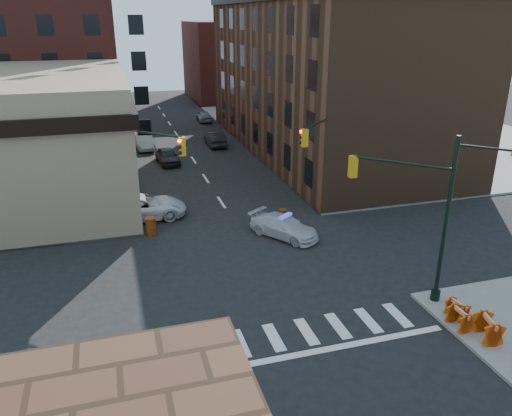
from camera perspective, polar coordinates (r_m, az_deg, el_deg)
ground at (r=28.00m, az=0.58°, el=-6.25°), size 140.00×140.00×0.00m
sidewalk_ne at (r=65.39m, az=11.67°, el=9.43°), size 34.00×54.50×0.15m
commercial_row_ne at (r=50.86m, az=7.43°, el=14.34°), size 14.00×34.00×14.00m
filler_nw at (r=86.33m, az=-23.20°, el=16.31°), size 20.00×18.00×16.00m
filler_ne at (r=84.77m, az=-1.93°, el=16.49°), size 16.00×16.00×12.00m
signal_pole_se at (r=24.07m, az=18.50°, el=-0.09°), size 5.40×5.27×8.00m
signal_pole_nw at (r=30.36m, az=-13.07°, el=4.24°), size 3.58×3.67×8.00m
signal_pole_ne at (r=33.07m, az=7.62°, el=5.98°), size 3.67×3.58×8.00m
tree_ne_near at (r=52.76m, az=0.11°, el=10.90°), size 3.00×3.00×4.85m
tree_ne_far at (r=60.36m, az=-2.10°, el=12.19°), size 3.00×3.00×4.85m
police_car at (r=30.96m, az=3.22°, el=-2.14°), size 4.13×4.82×1.33m
pickup at (r=34.48m, az=-12.89°, el=0.11°), size 5.93×2.78×1.64m
parked_car_wnear at (r=47.11m, az=-10.09°, el=5.86°), size 2.16×4.38×1.44m
parked_car_wfar at (r=53.08m, az=-12.73°, el=7.47°), size 2.10×4.94×1.58m
parked_car_wdeep at (r=67.73m, az=-14.76°, el=10.14°), size 2.29×5.15×1.47m
parked_car_enear at (r=53.20m, az=-4.72°, el=7.91°), size 1.65×4.64×1.53m
parked_car_efar at (r=66.02m, az=-5.96°, el=10.41°), size 1.79×4.16×1.40m
pedestrian_a at (r=32.16m, az=-20.56°, el=-1.83°), size 0.80×0.71×1.84m
pedestrian_b at (r=32.10m, az=-18.78°, el=-1.75°), size 0.90×0.74×1.72m
pedestrian_c at (r=33.24m, az=-22.40°, el=-1.53°), size 0.94×0.99×1.65m
barrel_road at (r=33.15m, az=3.04°, el=-0.90°), size 0.65×0.65×0.91m
barrel_bank at (r=31.89m, az=-11.92°, el=-2.06°), size 0.77×0.77×1.13m
barricade_se_a at (r=24.57m, az=22.01°, el=-10.71°), size 0.71×1.15×0.81m
barricade_se_b at (r=23.86m, az=22.26°, el=-11.63°), size 0.60×1.20×0.89m
barricade_se_c at (r=23.54m, az=24.97°, el=-12.37°), size 0.99×1.49×1.02m
barricade_nw_a at (r=34.13m, az=-18.98°, el=-1.18°), size 1.23×0.75×0.87m
barricade_nw_b at (r=33.21m, az=-21.83°, el=-2.10°), size 1.33×0.74×0.96m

